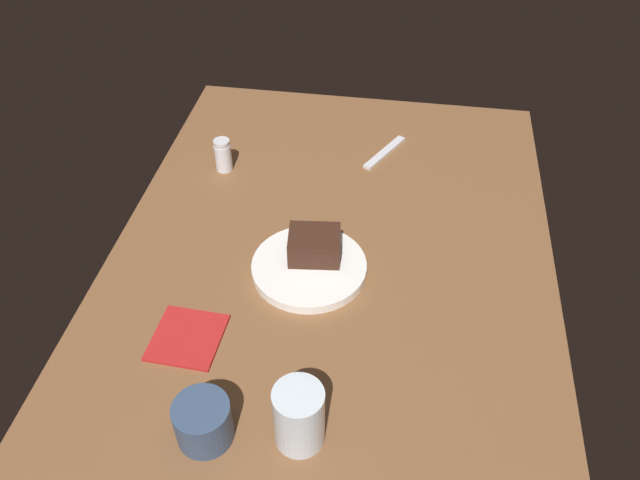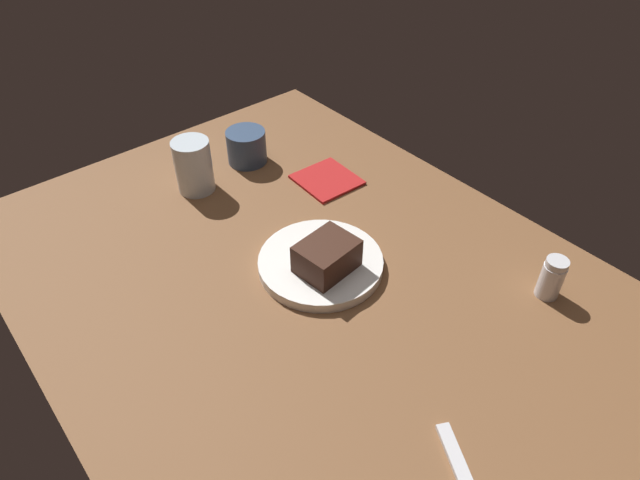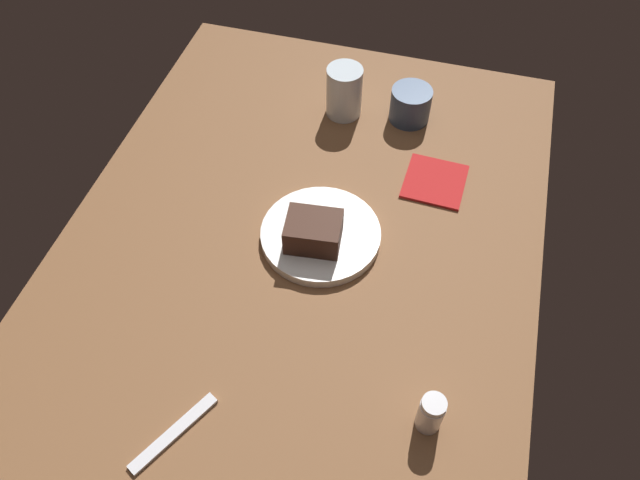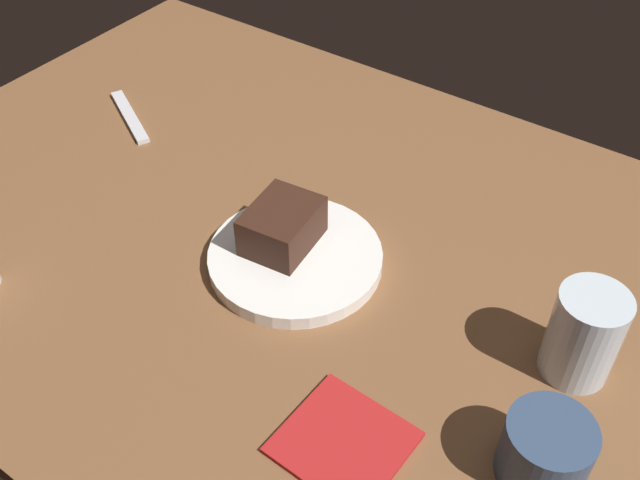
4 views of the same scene
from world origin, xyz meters
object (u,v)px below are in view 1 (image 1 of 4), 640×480
object	(u,v)px
coffee_cup	(203,422)
folded_napkin	(187,337)
salt_shaker	(223,155)
chocolate_cake_slice	(314,245)
dessert_spoon	(385,152)
dessert_plate	(309,267)
water_glass	(299,416)

from	to	relation	value
coffee_cup	folded_napkin	xyz separation A→B (cm)	(-16.80, -8.19, -3.28)
salt_shaker	folded_napkin	size ratio (longest dim) A/B	0.63
chocolate_cake_slice	folded_napkin	xyz separation A→B (cm)	(21.12, -18.17, -4.20)
chocolate_cake_slice	dessert_spoon	xyz separation A→B (cm)	(-37.52, 10.23, -4.15)
dessert_spoon	dessert_plate	bearing A→B (deg)	13.07
dessert_plate	dessert_spoon	world-z (taller)	dessert_plate
chocolate_cake_slice	dessert_spoon	bearing A→B (deg)	164.75
chocolate_cake_slice	water_glass	distance (cm)	36.24
salt_shaker	folded_napkin	world-z (taller)	salt_shaker
chocolate_cake_slice	water_glass	xyz separation A→B (cm)	(36.04, 3.67, 0.94)
coffee_cup	folded_napkin	size ratio (longest dim) A/B	0.71
dessert_plate	folded_napkin	distance (cm)	25.72
chocolate_cake_slice	salt_shaker	size ratio (longest dim) A/B	1.26
water_glass	coffee_cup	size ratio (longest dim) A/B	1.30
dessert_plate	dessert_spoon	xyz separation A→B (cm)	(-39.84, 10.85, -0.57)
dessert_plate	water_glass	distance (cm)	34.29
salt_shaker	water_glass	xyz separation A→B (cm)	(62.27, 28.26, 1.75)
dessert_plate	dessert_spoon	size ratio (longest dim) A/B	1.42
folded_napkin	dessert_spoon	bearing A→B (deg)	154.16
water_glass	folded_napkin	bearing A→B (deg)	-124.34
salt_shaker	water_glass	world-z (taller)	water_glass
dessert_spoon	folded_napkin	size ratio (longest dim) A/B	1.27
salt_shaker	dessert_spoon	xyz separation A→B (cm)	(-11.29, 34.82, -3.33)
chocolate_cake_slice	dessert_spoon	distance (cm)	39.11
dessert_plate	folded_napkin	world-z (taller)	dessert_plate
water_glass	folded_napkin	distance (cm)	26.95
chocolate_cake_slice	folded_napkin	size ratio (longest dim) A/B	0.80
dessert_spoon	water_glass	bearing A→B (deg)	23.21
water_glass	coffee_cup	distance (cm)	13.91
water_glass	coffee_cup	xyz separation A→B (cm)	(1.87, -13.66, -1.86)
salt_shaker	coffee_cup	size ratio (longest dim) A/B	0.89
dessert_plate	chocolate_cake_slice	size ratio (longest dim) A/B	2.26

